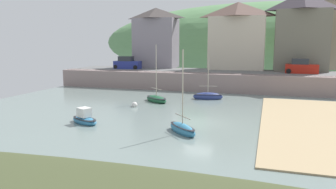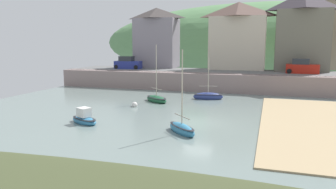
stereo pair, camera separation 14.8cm
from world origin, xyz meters
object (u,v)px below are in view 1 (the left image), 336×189
object	(u,v)px
parked_car_by_wall	(301,67)
church_with_spire	(333,20)
sailboat_far_left	(208,96)
fishing_boat_green	(156,99)
mooring_buoy	(134,105)
waterfront_building_right	(301,31)
dinghy_open_wooden	(85,119)
parked_car_near_slipway	(127,64)
sailboat_white_hull	(182,129)
waterfront_building_centre	(237,35)
waterfront_building_left	(156,37)

from	to	relation	value
parked_car_by_wall	church_with_spire	bearing A→B (deg)	64.28
church_with_spire	sailboat_far_left	world-z (taller)	church_with_spire
parked_car_by_wall	fishing_boat_green	bearing A→B (deg)	-137.18
fishing_boat_green	mooring_buoy	distance (m)	3.58
sailboat_far_left	mooring_buoy	size ratio (longest dim) A/B	8.07
waterfront_building_right	parked_car_by_wall	bearing A→B (deg)	-91.08
parked_car_by_wall	mooring_buoy	bearing A→B (deg)	-132.64
dinghy_open_wooden	parked_car_by_wall	distance (m)	30.13
waterfront_building_right	fishing_boat_green	world-z (taller)	waterfront_building_right
sailboat_far_left	parked_car_near_slipway	bearing A→B (deg)	134.32
fishing_boat_green	parked_car_near_slipway	bearing A→B (deg)	165.39
parked_car_near_slipway	mooring_buoy	size ratio (longest dim) A/B	6.77
sailboat_white_hull	sailboat_far_left	distance (m)	14.57
dinghy_open_wooden	sailboat_far_left	bearing A→B (deg)	88.24
dinghy_open_wooden	parked_car_by_wall	bearing A→B (deg)	78.82
waterfront_building_right	church_with_spire	distance (m)	6.35
waterfront_building_right	parked_car_near_slipway	distance (m)	26.15
fishing_boat_green	waterfront_building_right	bearing A→B (deg)	87.52
waterfront_building_centre	parked_car_near_slipway	world-z (taller)	waterfront_building_centre
sailboat_white_hull	parked_car_near_slipway	world-z (taller)	sailboat_white_hull
waterfront_building_left	parked_car_near_slipway	distance (m)	6.85
waterfront_building_right	waterfront_building_left	bearing A→B (deg)	180.00
waterfront_building_centre	mooring_buoy	xyz separation A→B (m)	(-8.03, -20.96, -7.32)
sailboat_white_hull	dinghy_open_wooden	world-z (taller)	sailboat_white_hull
fishing_boat_green	sailboat_far_left	size ratio (longest dim) A/B	1.30
church_with_spire	waterfront_building_right	bearing A→B (deg)	-139.05
waterfront_building_left	mooring_buoy	size ratio (longest dim) A/B	15.69
waterfront_building_left	sailboat_white_hull	bearing A→B (deg)	-67.04
waterfront_building_right	church_with_spire	xyz separation A→B (m)	(4.61, 4.00, 1.76)
waterfront_building_centre	mooring_buoy	size ratio (longest dim) A/B	16.40
waterfront_building_centre	church_with_spire	size ratio (longest dim) A/B	0.70
church_with_spire	parked_car_near_slipway	world-z (taller)	church_with_spire
sailboat_white_hull	dinghy_open_wooden	size ratio (longest dim) A/B	1.97
fishing_boat_green	parked_car_near_slipway	distance (m)	16.38
dinghy_open_wooden	sailboat_far_left	world-z (taller)	sailboat_far_left
dinghy_open_wooden	church_with_spire	bearing A→B (deg)	80.84
parked_car_near_slipway	waterfront_building_centre	bearing A→B (deg)	13.93
waterfront_building_centre	parked_car_by_wall	bearing A→B (deg)	-26.76
waterfront_building_centre	parked_car_near_slipway	xyz separation A→B (m)	(-16.28, -4.50, -4.30)
waterfront_building_left	church_with_spire	size ratio (longest dim) A/B	0.67
waterfront_building_left	fishing_boat_green	xyz separation A→B (m)	(6.24, -17.57, -6.99)
waterfront_building_centre	church_with_spire	bearing A→B (deg)	16.37
waterfront_building_right	church_with_spire	world-z (taller)	church_with_spire
waterfront_building_left	mooring_buoy	world-z (taller)	waterfront_building_left
sailboat_white_hull	parked_car_by_wall	distance (m)	26.36
parked_car_by_wall	dinghy_open_wooden	bearing A→B (deg)	-123.96
fishing_boat_green	sailboat_far_left	distance (m)	6.11
church_with_spire	parked_car_by_wall	distance (m)	11.75
sailboat_white_hull	parked_car_near_slipway	distance (m)	28.89
fishing_boat_green	waterfront_building_left	bearing A→B (deg)	149.16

